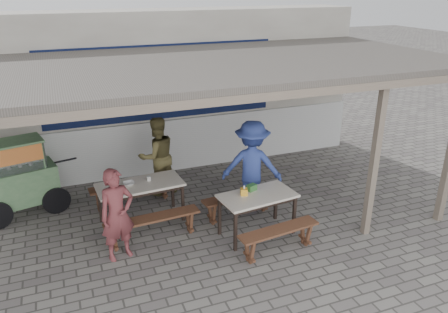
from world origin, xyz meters
TOP-DOWN VIEW (x-y plane):
  - ground at (0.00, 0.00)m, footprint 60.00×60.00m
  - back_wall at (-0.00, 3.58)m, footprint 9.00×1.28m
  - warung_roof at (0.02, 0.90)m, footprint 9.00×4.21m
  - table_left at (-1.17, 0.89)m, footprint 1.53×0.79m
  - bench_left_street at (-1.12, 0.18)m, footprint 1.60×0.39m
  - bench_left_wall at (-1.22, 1.61)m, footprint 1.60×0.39m
  - table_right at (0.58, -0.25)m, footprint 1.33×0.81m
  - bench_right_street at (0.65, -0.90)m, footprint 1.39×0.43m
  - bench_right_wall at (0.51, 0.41)m, footprint 1.39×0.43m
  - vendor_cart at (-3.18, 1.97)m, footprint 1.71×1.00m
  - patron_street_side at (-1.70, -0.08)m, footprint 0.62×0.49m
  - patron_wall_side at (-0.61, 1.92)m, footprint 0.89×0.75m
  - patron_right_table at (0.89, 0.66)m, footprint 1.30×1.09m
  - tissue_box at (0.37, -0.17)m, footprint 0.14×0.14m
  - donation_box at (0.56, -0.06)m, footprint 0.19×0.15m
  - condiment_jar at (-0.99, 0.97)m, footprint 0.07×0.07m
  - condiment_bowl at (-1.35, 0.92)m, footprint 0.22×0.22m

SIDE VIEW (x-z plane):
  - ground at x=0.00m, z-range 0.00..0.00m
  - bench_right_street at x=0.65m, z-range 0.11..0.56m
  - bench_right_wall at x=0.51m, z-range 0.11..0.56m
  - bench_left_street at x=-1.12m, z-range 0.12..0.57m
  - bench_left_wall at x=-1.22m, z-range 0.12..0.57m
  - table_right at x=0.58m, z-range 0.29..1.04m
  - table_left at x=-1.17m, z-range 0.30..1.05m
  - patron_street_side at x=-1.70m, z-range 0.00..1.50m
  - condiment_bowl at x=-1.35m, z-range 0.75..0.80m
  - vendor_cart at x=-3.18m, z-range 0.06..1.50m
  - condiment_jar at x=-0.99m, z-range 0.75..0.83m
  - donation_box at x=0.56m, z-range 0.75..0.86m
  - tissue_box at x=0.37m, z-range 0.75..0.86m
  - patron_wall_side at x=-0.61m, z-range 0.00..1.61m
  - patron_right_table at x=0.89m, z-range 0.00..1.74m
  - back_wall at x=0.00m, z-range -0.03..3.47m
  - warung_roof at x=0.02m, z-range 1.31..4.12m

